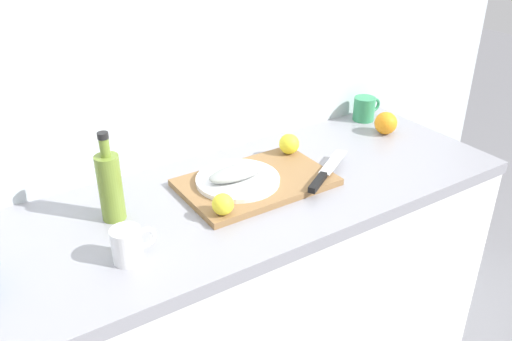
{
  "coord_description": "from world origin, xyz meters",
  "views": [
    {
      "loc": [
        -0.55,
        -1.16,
        1.7
      ],
      "look_at": [
        0.22,
        0.02,
        0.95
      ],
      "focal_mm": 37.63,
      "sensor_mm": 36.0,
      "label": 1
    }
  ],
  "objects_px": {
    "white_plate": "(238,180)",
    "lemon_0": "(223,204)",
    "chef_knife": "(324,175)",
    "coffee_mug_0": "(365,109)",
    "olive_oil_bottle": "(110,186)",
    "coffee_mug_2": "(128,245)",
    "cutting_board": "(256,182)",
    "fish_fillet": "(238,172)"
  },
  "relations": [
    {
      "from": "cutting_board",
      "to": "lemon_0",
      "type": "height_order",
      "value": "lemon_0"
    },
    {
      "from": "olive_oil_bottle",
      "to": "coffee_mug_0",
      "type": "xyz_separation_m",
      "value": [
        1.05,
        0.15,
        -0.06
      ]
    },
    {
      "from": "white_plate",
      "to": "olive_oil_bottle",
      "type": "height_order",
      "value": "olive_oil_bottle"
    },
    {
      "from": "cutting_board",
      "to": "lemon_0",
      "type": "xyz_separation_m",
      "value": [
        -0.18,
        -0.11,
        0.04
      ]
    },
    {
      "from": "olive_oil_bottle",
      "to": "coffee_mug_0",
      "type": "bearing_deg",
      "value": 7.97
    },
    {
      "from": "cutting_board",
      "to": "white_plate",
      "type": "xyz_separation_m",
      "value": [
        -0.05,
        0.02,
        0.02
      ]
    },
    {
      "from": "lemon_0",
      "to": "olive_oil_bottle",
      "type": "bearing_deg",
      "value": 145.09
    },
    {
      "from": "fish_fillet",
      "to": "cutting_board",
      "type": "bearing_deg",
      "value": -15.71
    },
    {
      "from": "white_plate",
      "to": "coffee_mug_2",
      "type": "relative_size",
      "value": 2.22
    },
    {
      "from": "chef_knife",
      "to": "olive_oil_bottle",
      "type": "xyz_separation_m",
      "value": [
        -0.6,
        0.16,
        0.07
      ]
    },
    {
      "from": "coffee_mug_2",
      "to": "chef_knife",
      "type": "bearing_deg",
      "value": 3.79
    },
    {
      "from": "cutting_board",
      "to": "fish_fillet",
      "type": "distance_m",
      "value": 0.07
    },
    {
      "from": "white_plate",
      "to": "lemon_0",
      "type": "height_order",
      "value": "lemon_0"
    },
    {
      "from": "olive_oil_bottle",
      "to": "white_plate",
      "type": "bearing_deg",
      "value": -6.55
    },
    {
      "from": "white_plate",
      "to": "fish_fillet",
      "type": "bearing_deg",
      "value": 0.0
    },
    {
      "from": "white_plate",
      "to": "cutting_board",
      "type": "bearing_deg",
      "value": -15.71
    },
    {
      "from": "lemon_0",
      "to": "coffee_mug_2",
      "type": "distance_m",
      "value": 0.28
    },
    {
      "from": "fish_fillet",
      "to": "olive_oil_bottle",
      "type": "relative_size",
      "value": 0.74
    },
    {
      "from": "cutting_board",
      "to": "coffee_mug_0",
      "type": "distance_m",
      "value": 0.66
    },
    {
      "from": "lemon_0",
      "to": "olive_oil_bottle",
      "type": "relative_size",
      "value": 0.24
    },
    {
      "from": "coffee_mug_0",
      "to": "cutting_board",
      "type": "bearing_deg",
      "value": -162.0
    },
    {
      "from": "cutting_board",
      "to": "chef_knife",
      "type": "height_order",
      "value": "chef_knife"
    },
    {
      "from": "olive_oil_bottle",
      "to": "lemon_0",
      "type": "bearing_deg",
      "value": -34.91
    },
    {
      "from": "chef_knife",
      "to": "lemon_0",
      "type": "bearing_deg",
      "value": 150.35
    },
    {
      "from": "white_plate",
      "to": "lemon_0",
      "type": "bearing_deg",
      "value": -134.07
    },
    {
      "from": "cutting_board",
      "to": "fish_fillet",
      "type": "xyz_separation_m",
      "value": [
        -0.05,
        0.02,
        0.04
      ]
    },
    {
      "from": "coffee_mug_0",
      "to": "lemon_0",
      "type": "bearing_deg",
      "value": -158.58
    },
    {
      "from": "chef_knife",
      "to": "coffee_mug_0",
      "type": "xyz_separation_m",
      "value": [
        0.45,
        0.31,
        0.02
      ]
    },
    {
      "from": "chef_knife",
      "to": "lemon_0",
      "type": "relative_size",
      "value": 4.37
    },
    {
      "from": "olive_oil_bottle",
      "to": "coffee_mug_2",
      "type": "height_order",
      "value": "olive_oil_bottle"
    },
    {
      "from": "lemon_0",
      "to": "coffee_mug_0",
      "type": "height_order",
      "value": "coffee_mug_0"
    },
    {
      "from": "fish_fillet",
      "to": "coffee_mug_0",
      "type": "xyz_separation_m",
      "value": [
        0.69,
        0.19,
        -0.01
      ]
    },
    {
      "from": "cutting_board",
      "to": "chef_knife",
      "type": "relative_size",
      "value": 1.71
    },
    {
      "from": "white_plate",
      "to": "fish_fillet",
      "type": "height_order",
      "value": "fish_fillet"
    },
    {
      "from": "lemon_0",
      "to": "coffee_mug_0",
      "type": "distance_m",
      "value": 0.87
    },
    {
      "from": "lemon_0",
      "to": "olive_oil_bottle",
      "type": "xyz_separation_m",
      "value": [
        -0.24,
        0.17,
        0.05
      ]
    },
    {
      "from": "white_plate",
      "to": "olive_oil_bottle",
      "type": "xyz_separation_m",
      "value": [
        -0.37,
        0.04,
        0.07
      ]
    },
    {
      "from": "lemon_0",
      "to": "coffee_mug_2",
      "type": "bearing_deg",
      "value": -173.85
    },
    {
      "from": "fish_fillet",
      "to": "olive_oil_bottle",
      "type": "bearing_deg",
      "value": 173.45
    },
    {
      "from": "white_plate",
      "to": "olive_oil_bottle",
      "type": "distance_m",
      "value": 0.38
    },
    {
      "from": "fish_fillet",
      "to": "lemon_0",
      "type": "height_order",
      "value": "lemon_0"
    },
    {
      "from": "cutting_board",
      "to": "fish_fillet",
      "type": "bearing_deg",
      "value": 164.29
    }
  ]
}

